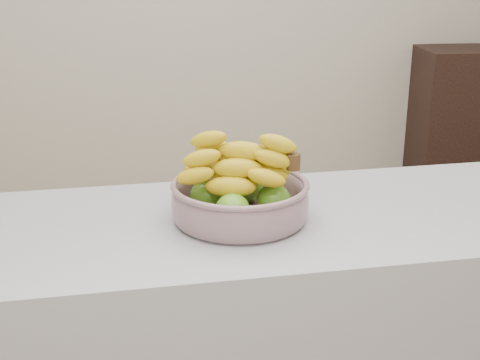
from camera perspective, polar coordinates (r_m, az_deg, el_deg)
The scene contains 2 objects.
cabinet at distance 4.41m, azimuth 18.01°, elevation 4.64°, with size 0.52×0.41×0.93m, color black.
fruit_bowl at distance 1.58m, azimuth -0.02°, elevation -1.30°, with size 0.33×0.33×0.19m.
Camera 1 is at (-0.46, -1.95, 1.52)m, focal length 50.00 mm.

